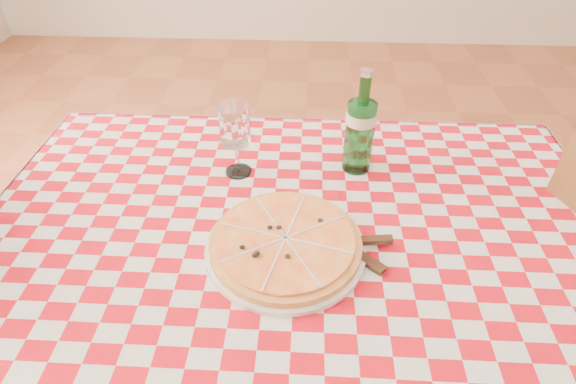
# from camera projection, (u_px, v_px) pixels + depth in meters

# --- Properties ---
(dining_table) EXTENTS (1.20, 0.80, 0.75)m
(dining_table) POSITION_uv_depth(u_px,v_px,m) (296.00, 268.00, 0.94)
(dining_table) COLOR brown
(dining_table) RESTS_ON ground
(tablecloth) EXTENTS (1.30, 0.90, 0.01)m
(tablecloth) POSITION_uv_depth(u_px,v_px,m) (297.00, 237.00, 0.88)
(tablecloth) COLOR #B20B17
(tablecloth) RESTS_ON dining_table
(pizza_plate) EXTENTS (0.37, 0.37, 0.04)m
(pizza_plate) POSITION_uv_depth(u_px,v_px,m) (285.00, 242.00, 0.84)
(pizza_plate) COLOR #BA833E
(pizza_plate) RESTS_ON tablecloth
(water_bottle) EXTENTS (0.08, 0.08, 0.24)m
(water_bottle) POSITION_uv_depth(u_px,v_px,m) (361.00, 122.00, 0.98)
(water_bottle) COLOR #175F22
(water_bottle) RESTS_ON tablecloth
(wine_glass) EXTENTS (0.07, 0.07, 0.17)m
(wine_glass) POSITION_uv_depth(u_px,v_px,m) (236.00, 141.00, 0.99)
(wine_glass) COLOR white
(wine_glass) RESTS_ON tablecloth
(cutlery) EXTENTS (0.27, 0.24, 0.03)m
(cutlery) POSITION_uv_depth(u_px,v_px,m) (344.00, 243.00, 0.85)
(cutlery) COLOR silver
(cutlery) RESTS_ON tablecloth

